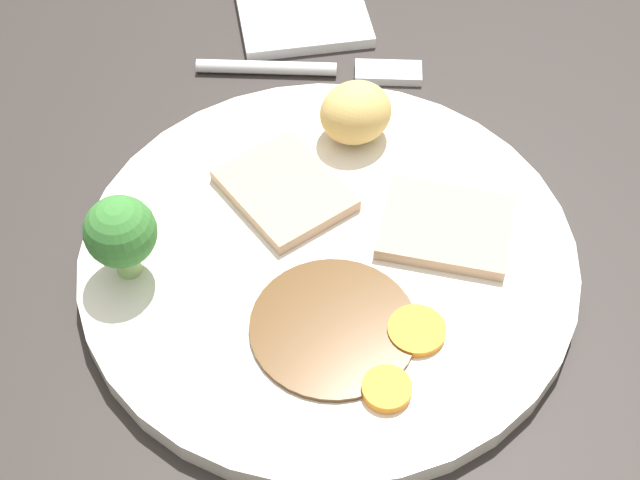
# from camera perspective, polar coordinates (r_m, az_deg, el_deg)

# --- Properties ---
(dining_table) EXTENTS (1.20, 0.84, 0.04)m
(dining_table) POSITION_cam_1_polar(r_m,az_deg,el_deg) (0.57, 0.48, -2.71)
(dining_table) COLOR #2B2623
(dining_table) RESTS_ON ground
(dinner_plate) EXTENTS (0.28, 0.28, 0.01)m
(dinner_plate) POSITION_cam_1_polar(r_m,az_deg,el_deg) (0.55, -0.00, -1.12)
(dinner_plate) COLOR silver
(dinner_plate) RESTS_ON dining_table
(gravy_pool) EXTENTS (0.09, 0.09, 0.00)m
(gravy_pool) POSITION_cam_1_polar(r_m,az_deg,el_deg) (0.51, 1.26, -5.15)
(gravy_pool) COLOR #563819
(gravy_pool) RESTS_ON dinner_plate
(meat_slice_main) EXTENTS (0.08, 0.09, 0.01)m
(meat_slice_main) POSITION_cam_1_polar(r_m,az_deg,el_deg) (0.55, 7.45, 0.79)
(meat_slice_main) COLOR tan
(meat_slice_main) RESTS_ON dinner_plate
(meat_slice_under) EXTENTS (0.09, 0.09, 0.01)m
(meat_slice_under) POSITION_cam_1_polar(r_m,az_deg,el_deg) (0.56, -2.10, 2.97)
(meat_slice_under) COLOR tan
(meat_slice_under) RESTS_ON dinner_plate
(roast_potato_left) EXTENTS (0.05, 0.06, 0.04)m
(roast_potato_left) POSITION_cam_1_polar(r_m,az_deg,el_deg) (0.59, 2.13, 7.54)
(roast_potato_left) COLOR #D8B260
(roast_potato_left) RESTS_ON dinner_plate
(carrot_coin_front) EXTENTS (0.03, 0.03, 0.01)m
(carrot_coin_front) POSITION_cam_1_polar(r_m,az_deg,el_deg) (0.49, 3.97, -8.79)
(carrot_coin_front) COLOR orange
(carrot_coin_front) RESTS_ON dinner_plate
(carrot_coin_back) EXTENTS (0.03, 0.03, 0.00)m
(carrot_coin_back) POSITION_cam_1_polar(r_m,az_deg,el_deg) (0.51, 5.74, -5.35)
(carrot_coin_back) COLOR orange
(carrot_coin_back) RESTS_ON dinner_plate
(broccoli_floret) EXTENTS (0.04, 0.04, 0.05)m
(broccoli_floret) POSITION_cam_1_polar(r_m,az_deg,el_deg) (0.52, -11.71, 0.39)
(broccoli_floret) COLOR #8CB766
(broccoli_floret) RESTS_ON dinner_plate
(fork) EXTENTS (0.03, 0.15, 0.01)m
(fork) POSITION_cam_1_polar(r_m,az_deg,el_deg) (0.66, -0.20, 10.05)
(fork) COLOR silver
(fork) RESTS_ON dining_table
(folded_napkin) EXTENTS (0.12, 0.10, 0.01)m
(folded_napkin) POSITION_cam_1_polar(r_m,az_deg,el_deg) (0.72, -1.22, 13.92)
(folded_napkin) COLOR white
(folded_napkin) RESTS_ON dining_table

